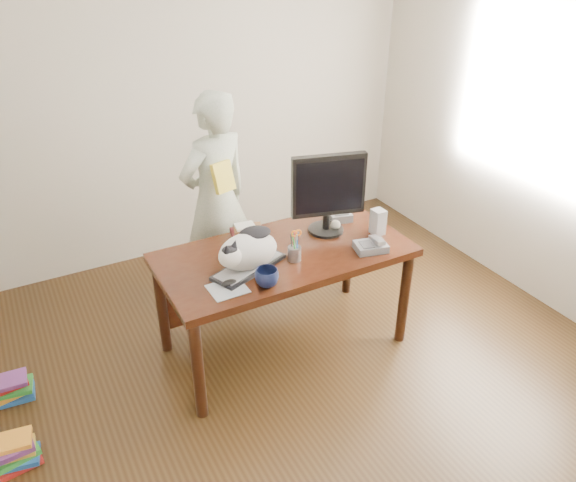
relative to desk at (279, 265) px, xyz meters
The scene contains 18 objects.
room 1.01m from the desk, 90.00° to the right, with size 4.50×4.50×4.50m.
desk is the anchor object (origin of this frame).
keyboard 0.37m from the desk, 150.66° to the right, with size 0.52×0.35×0.03m.
cat 0.45m from the desk, 150.59° to the right, with size 0.45×0.35×0.27m.
monitor 0.59m from the desk, ahead, with size 0.49×0.29×0.55m.
pen_cup 0.29m from the desk, 88.15° to the right, with size 0.09×0.09×0.21m.
mousepad 0.59m from the desk, 148.21° to the right, with size 0.21×0.19×0.00m.
mouse 0.57m from the desk, 148.89° to the right, with size 0.10×0.06×0.04m.
coffee_mug 0.50m from the desk, 125.89° to the right, with size 0.14×0.14×0.11m, color black.
phone 0.62m from the desk, 33.46° to the right, with size 0.23×0.19×0.09m.
speaker 0.72m from the desk, 13.99° to the right, with size 0.08×0.09×0.17m.
baseball 0.48m from the desk, ahead, with size 0.07×0.07×0.07m.
book_stack 0.32m from the desk, 116.98° to the left, with size 0.23×0.20×0.08m.
calculator 0.61m from the desk, 15.49° to the left, with size 0.20×0.23×0.06m.
person 0.77m from the desk, 100.48° to the left, with size 0.59×0.39×1.61m, color silver.
held_book 0.73m from the desk, 103.56° to the left, with size 0.17×0.13×0.21m.
book_pile_a 1.85m from the desk, behind, with size 0.27×0.22×0.18m.
book_pile_b 1.82m from the desk, behind, with size 0.26×0.20×0.15m.
Camera 1 is at (-1.44, -2.11, 2.56)m, focal length 35.00 mm.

